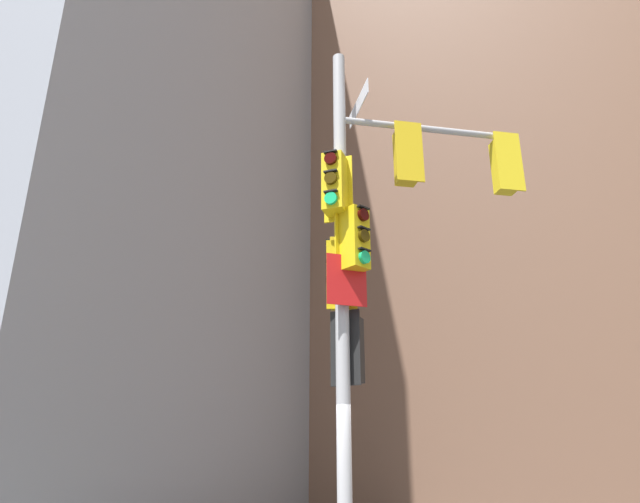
% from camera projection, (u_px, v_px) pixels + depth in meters
% --- Properties ---
extents(building_tower_left, '(15.47, 15.47, 30.51)m').
position_uv_depth(building_tower_left, '(80.00, 120.00, 24.21)').
color(building_tower_left, '#9399A3').
rests_on(building_tower_left, ground).
extents(building_mid_block, '(17.71, 17.71, 42.44)m').
position_uv_depth(building_mid_block, '(500.00, 108.00, 33.63)').
color(building_mid_block, brown).
rests_on(building_mid_block, ground).
extents(signal_pole_assembly, '(3.52, 2.48, 8.62)m').
position_uv_depth(signal_pole_assembly, '(369.00, 246.00, 9.41)').
color(signal_pole_assembly, '#B2B2B5').
rests_on(signal_pole_assembly, ground).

